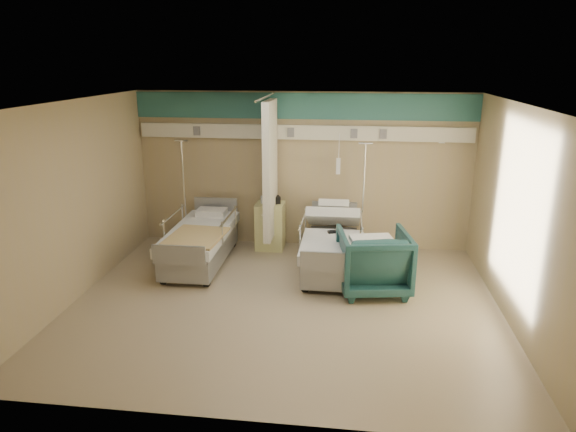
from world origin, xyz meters
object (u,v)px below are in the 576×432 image
Objects in this scene: bedside_cabinet at (270,226)px; iv_stand_right at (362,232)px; bed_left at (200,246)px; visitor_armchair at (373,261)px; iv_stand_left at (186,226)px; bed_right at (331,252)px.

bedside_cabinet is 1.65m from iv_stand_right.
bed_left is 1.39m from bedside_cabinet.
visitor_armchair is (1.80, -1.59, 0.04)m from bedside_cabinet.
bed_left is at bearing -163.43° from iv_stand_right.
iv_stand_left reaches higher than bed_left.
bed_left is 2.54× the size of bedside_cabinet.
bed_right is 1.09× the size of iv_stand_left.
iv_stand_right reaches higher than bed_left.
iv_stand_left is at bearing 122.82° from bed_left.
visitor_armchair is 1.51m from iv_stand_right.
visitor_armchair is at bearing -13.67° from bed_left.
bed_left is 0.89m from iv_stand_left.
bedside_cabinet is 0.83× the size of visitor_armchair.
iv_stand_right is at bearing 1.07° from iv_stand_left.
visitor_armchair reaches higher than bed_left.
iv_stand_right is 1.00× the size of iv_stand_left.
bed_left is at bearing -23.29° from visitor_armchair.
iv_stand_left reaches higher than bedside_cabinet.
iv_stand_left is (-2.68, 0.74, 0.09)m from bed_right.
iv_stand_right reaches higher than bed_right.
iv_stand_left is at bearing -32.96° from visitor_armchair.
bed_right is 2.78m from iv_stand_left.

